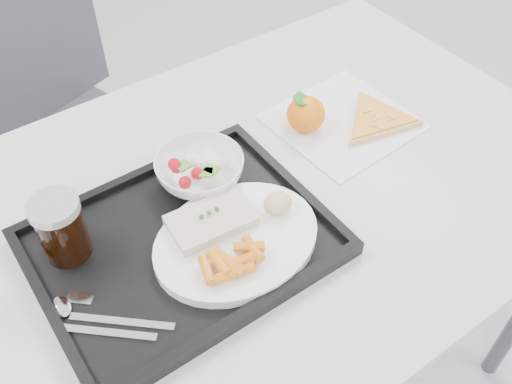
% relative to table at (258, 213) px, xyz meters
% --- Properties ---
extents(table, '(1.20, 0.80, 0.75)m').
position_rel_table_xyz_m(table, '(0.00, 0.00, 0.00)').
color(table, '#A9A9AB').
rests_on(table, ground).
extents(chair, '(0.54, 0.54, 0.93)m').
position_rel_table_xyz_m(chair, '(-0.14, 0.68, -0.15)').
color(chair, '#3E3F46').
rests_on(chair, ground).
extents(tray, '(0.45, 0.35, 0.03)m').
position_rel_table_xyz_m(tray, '(-0.17, -0.04, 0.08)').
color(tray, black).
rests_on(tray, table).
extents(dinner_plate, '(0.27, 0.27, 0.02)m').
position_rel_table_xyz_m(dinner_plate, '(-0.11, -0.09, 0.09)').
color(dinner_plate, white).
rests_on(dinner_plate, tray).
extents(fish_fillet, '(0.14, 0.09, 0.03)m').
position_rel_table_xyz_m(fish_fillet, '(-0.12, -0.05, 0.11)').
color(fish_fillet, beige).
rests_on(fish_fillet, dinner_plate).
extents(bread_roll, '(0.05, 0.05, 0.03)m').
position_rel_table_xyz_m(bread_roll, '(-0.02, -0.08, 0.12)').
color(bread_roll, tan).
rests_on(bread_roll, dinner_plate).
extents(salad_bowl, '(0.15, 0.15, 0.05)m').
position_rel_table_xyz_m(salad_bowl, '(-0.08, 0.06, 0.11)').
color(salad_bowl, white).
rests_on(salad_bowl, tray).
extents(cola_glass, '(0.08, 0.08, 0.11)m').
position_rel_table_xyz_m(cola_glass, '(-0.32, 0.05, 0.14)').
color(cola_glass, black).
rests_on(cola_glass, tray).
extents(cutlery, '(0.15, 0.15, 0.01)m').
position_rel_table_xyz_m(cutlery, '(-0.34, -0.08, 0.08)').
color(cutlery, silver).
rests_on(cutlery, tray).
extents(napkin, '(0.26, 0.25, 0.00)m').
position_rel_table_xyz_m(napkin, '(0.24, 0.05, 0.07)').
color(napkin, silver).
rests_on(napkin, table).
extents(tangerine, '(0.08, 0.08, 0.07)m').
position_rel_table_xyz_m(tangerine, '(0.17, 0.08, 0.10)').
color(tangerine, orange).
rests_on(tangerine, napkin).
extents(pizza_slice, '(0.24, 0.24, 0.02)m').
position_rel_table_xyz_m(pizza_slice, '(0.29, 0.01, 0.08)').
color(pizza_slice, tan).
rests_on(pizza_slice, napkin).
extents(carrot_pile, '(0.11, 0.07, 0.02)m').
position_rel_table_xyz_m(carrot_pile, '(-0.14, -0.14, 0.11)').
color(carrot_pile, orange).
rests_on(carrot_pile, dinner_plate).
extents(salad_contents, '(0.09, 0.08, 0.03)m').
position_rel_table_xyz_m(salad_contents, '(-0.07, 0.07, 0.12)').
color(salad_contents, '#A50B11').
rests_on(salad_contents, salad_bowl).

